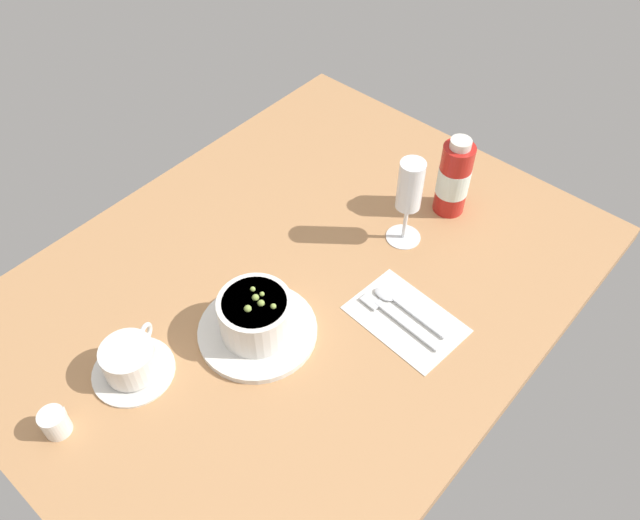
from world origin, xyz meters
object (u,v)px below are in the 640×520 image
object	(u,v)px
porridge_bowl	(256,319)
sauce_bottle_red	(454,178)
wine_glass	(410,190)
cutlery_setting	(404,317)
creamer_jug	(55,422)
coffee_cup	(130,361)

from	to	relation	value
porridge_bowl	sauce_bottle_red	distance (cm)	48.14
wine_glass	sauce_bottle_red	world-z (taller)	wine_glass
cutlery_setting	creamer_jug	xyz separation A→B (cm)	(-51.86, 27.06, 2.10)
cutlery_setting	porridge_bowl	bearing A→B (deg)	138.36
porridge_bowl	cutlery_setting	size ratio (longest dim) A/B	0.99
cutlery_setting	coffee_cup	bearing A→B (deg)	144.77
cutlery_setting	wine_glass	xyz separation A→B (cm)	(15.66, 11.74, 12.05)
porridge_bowl	coffee_cup	size ratio (longest dim) A/B	1.51
cutlery_setting	sauce_bottle_red	world-z (taller)	sauce_bottle_red
cutlery_setting	coffee_cup	xyz separation A→B (cm)	(-37.93, 26.79, 2.73)
cutlery_setting	creamer_jug	size ratio (longest dim) A/B	4.01
porridge_bowl	cutlery_setting	world-z (taller)	porridge_bowl
wine_glass	sauce_bottle_red	size ratio (longest dim) A/B	1.08
porridge_bowl	cutlery_setting	bearing A→B (deg)	-41.64
porridge_bowl	coffee_cup	bearing A→B (deg)	152.50
cutlery_setting	sauce_bottle_red	size ratio (longest dim) A/B	1.19
coffee_cup	sauce_bottle_red	distance (cm)	68.57
cutlery_setting	wine_glass	size ratio (longest dim) A/B	1.10
sauce_bottle_red	wine_glass	bearing A→B (deg)	171.35
porridge_bowl	wine_glass	bearing A→B (deg)	-8.60
sauce_bottle_red	cutlery_setting	bearing A→B (deg)	-160.90
wine_glass	sauce_bottle_red	bearing A→B (deg)	-8.65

